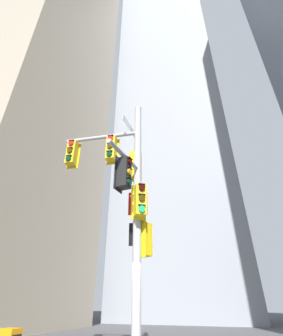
% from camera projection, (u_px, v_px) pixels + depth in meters
% --- Properties ---
extents(building_tower_left, '(12.32, 12.32, 53.42)m').
position_uv_depth(building_tower_left, '(42.00, 56.00, 28.40)').
color(building_tower_left, tan).
rests_on(building_tower_left, ground).
extents(building_mid_block, '(13.70, 13.70, 54.66)m').
position_uv_depth(building_mid_block, '(174.00, 117.00, 38.51)').
color(building_mid_block, '#9399A3').
rests_on(building_mid_block, ground).
extents(signal_pole_assembly, '(3.33, 2.59, 8.48)m').
position_uv_depth(signal_pole_assembly, '(125.00, 189.00, 8.19)').
color(signal_pole_assembly, '#B2B2B5').
rests_on(signal_pole_assembly, ground).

